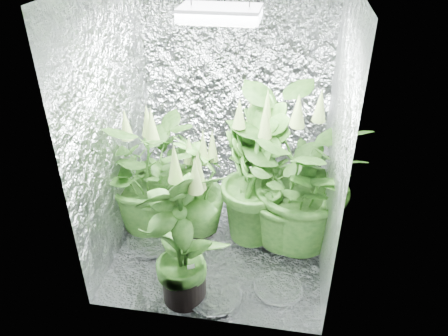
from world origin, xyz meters
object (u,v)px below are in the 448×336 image
plant_a (151,172)px  plant_f (181,238)px  grow_lamp (220,14)px  plant_e (297,179)px  plant_c (253,176)px  plant_d (198,188)px  circulation_fan (295,190)px  plant_b (259,169)px

plant_a → plant_f: 0.85m
grow_lamp → plant_e: grow_lamp is taller
plant_f → plant_c: bearing=63.6°
grow_lamp → plant_d: (-0.21, 0.13, -1.40)m
plant_c → circulation_fan: plant_c is taller
plant_b → circulation_fan: (0.32, 0.20, -0.31)m
plant_a → circulation_fan: 1.33m
plant_e → circulation_fan: 0.73m
plant_a → plant_f: size_ratio=1.01×
grow_lamp → plant_a: bearing=169.7°
plant_e → circulation_fan: size_ratio=3.35×
plant_a → plant_b: (0.85, 0.31, -0.07)m
grow_lamp → plant_f: (-0.15, -0.63, -1.28)m
plant_e → circulation_fan: bearing=88.5°
plant_b → plant_c: bearing=-96.2°
grow_lamp → plant_c: 1.27m
grow_lamp → plant_a: size_ratio=0.42×
plant_b → circulation_fan: bearing=32.2°
plant_a → plant_d: (0.38, 0.02, -0.13)m
plant_b → plant_c: size_ratio=0.86×
plant_d → plant_e: plant_e is taller
plant_d → circulation_fan: bearing=31.8°
plant_c → plant_f: size_ratio=1.05×
plant_f → circulation_fan: (0.73, 1.25, -0.38)m
plant_f → circulation_fan: plant_f is taller
grow_lamp → plant_d: bearing=148.4°
plant_c → circulation_fan: bearing=53.7°
plant_b → plant_f: 1.13m
grow_lamp → plant_f: 1.43m
plant_a → plant_f: bearing=-59.4°
plant_e → plant_f: bearing=-136.1°
plant_b → grow_lamp: bearing=-121.7°
plant_c → plant_d: (-0.44, -0.01, -0.16)m
plant_c → circulation_fan: (0.35, 0.48, -0.41)m
plant_d → plant_e: bearing=-4.7°
grow_lamp → plant_f: size_ratio=0.42×
plant_e → circulation_fan: plant_e is taller
grow_lamp → plant_d: size_ratio=0.53×
plant_a → plant_f: (0.43, -0.73, -0.01)m
plant_f → plant_e: bearing=43.9°
circulation_fan → plant_b: bearing=-129.6°
plant_b → plant_e: (0.31, -0.35, 0.15)m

